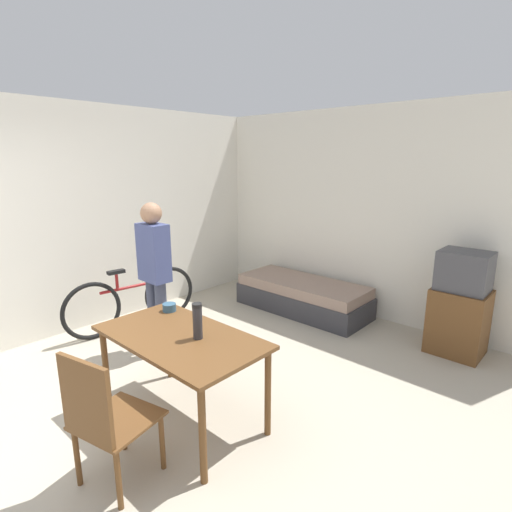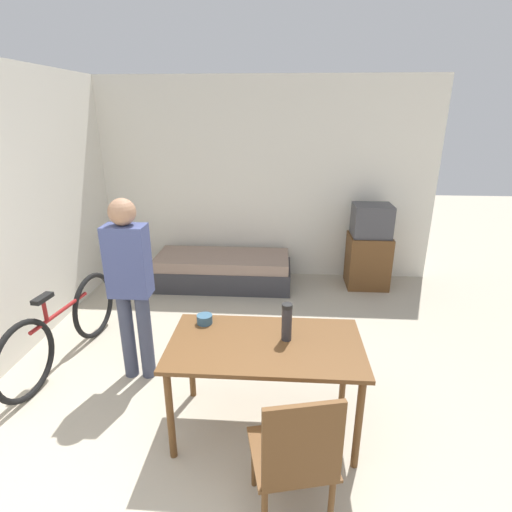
{
  "view_description": "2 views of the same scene",
  "coord_description": "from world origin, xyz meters",
  "px_view_note": "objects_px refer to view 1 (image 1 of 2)",
  "views": [
    {
      "loc": [
        2.71,
        -0.81,
        2.05
      ],
      "look_at": [
        -0.11,
        2.29,
        1.03
      ],
      "focal_mm": 28.0,
      "sensor_mm": 36.0,
      "label": 1
    },
    {
      "loc": [
        0.47,
        -1.51,
        2.26
      ],
      "look_at": [
        0.23,
        2.08,
        0.94
      ],
      "focal_mm": 28.0,
      "sensor_mm": 36.0,
      "label": 2
    }
  ],
  "objects_px": {
    "wooden_chair": "(103,416)",
    "bicycle": "(133,300)",
    "mate_bowl": "(169,307)",
    "thermos_flask": "(197,319)",
    "person_standing": "(155,268)",
    "tv": "(460,306)",
    "daybed": "(303,296)",
    "dining_table": "(181,345)"
  },
  "relations": [
    {
      "from": "wooden_chair",
      "to": "bicycle",
      "type": "bearing_deg",
      "value": 145.3
    },
    {
      "from": "dining_table",
      "to": "tv",
      "type": "bearing_deg",
      "value": 64.99
    },
    {
      "from": "dining_table",
      "to": "wooden_chair",
      "type": "bearing_deg",
      "value": -74.93
    },
    {
      "from": "bicycle",
      "to": "tv",
      "type": "bearing_deg",
      "value": 32.13
    },
    {
      "from": "wooden_chair",
      "to": "person_standing",
      "type": "height_order",
      "value": "person_standing"
    },
    {
      "from": "thermos_flask",
      "to": "mate_bowl",
      "type": "xyz_separation_m",
      "value": [
        -0.62,
        0.19,
        -0.12
      ]
    },
    {
      "from": "person_standing",
      "to": "mate_bowl",
      "type": "relative_size",
      "value": 13.76
    },
    {
      "from": "bicycle",
      "to": "mate_bowl",
      "type": "distance_m",
      "value": 1.57
    },
    {
      "from": "thermos_flask",
      "to": "wooden_chair",
      "type": "bearing_deg",
      "value": -85.96
    },
    {
      "from": "tv",
      "to": "thermos_flask",
      "type": "bearing_deg",
      "value": -112.87
    },
    {
      "from": "tv",
      "to": "dining_table",
      "type": "relative_size",
      "value": 0.83
    },
    {
      "from": "tv",
      "to": "person_standing",
      "type": "bearing_deg",
      "value": -138.41
    },
    {
      "from": "daybed",
      "to": "tv",
      "type": "xyz_separation_m",
      "value": [
        1.96,
        0.11,
        0.32
      ]
    },
    {
      "from": "daybed",
      "to": "wooden_chair",
      "type": "distance_m",
      "value": 3.48
    },
    {
      "from": "daybed",
      "to": "dining_table",
      "type": "height_order",
      "value": "dining_table"
    },
    {
      "from": "mate_bowl",
      "to": "thermos_flask",
      "type": "bearing_deg",
      "value": -16.78
    },
    {
      "from": "wooden_chair",
      "to": "person_standing",
      "type": "relative_size",
      "value": 0.58
    },
    {
      "from": "thermos_flask",
      "to": "dining_table",
      "type": "bearing_deg",
      "value": -158.32
    },
    {
      "from": "mate_bowl",
      "to": "person_standing",
      "type": "bearing_deg",
      "value": 155.12
    },
    {
      "from": "daybed",
      "to": "bicycle",
      "type": "xyz_separation_m",
      "value": [
        -1.22,
        -1.88,
        0.14
      ]
    },
    {
      "from": "tv",
      "to": "bicycle",
      "type": "xyz_separation_m",
      "value": [
        -3.17,
        -1.99,
        -0.18
      ]
    },
    {
      "from": "person_standing",
      "to": "dining_table",
      "type": "bearing_deg",
      "value": -25.87
    },
    {
      "from": "dining_table",
      "to": "thermos_flask",
      "type": "height_order",
      "value": "thermos_flask"
    },
    {
      "from": "daybed",
      "to": "dining_table",
      "type": "xyz_separation_m",
      "value": [
        0.69,
        -2.59,
        0.44
      ]
    },
    {
      "from": "dining_table",
      "to": "mate_bowl",
      "type": "height_order",
      "value": "mate_bowl"
    },
    {
      "from": "bicycle",
      "to": "thermos_flask",
      "type": "xyz_separation_m",
      "value": [
        2.06,
        -0.65,
        0.53
      ]
    },
    {
      "from": "wooden_chair",
      "to": "mate_bowl",
      "type": "distance_m",
      "value": 1.23
    },
    {
      "from": "tv",
      "to": "person_standing",
      "type": "height_order",
      "value": "person_standing"
    },
    {
      "from": "bicycle",
      "to": "wooden_chair",
      "type": "bearing_deg",
      "value": -34.7
    },
    {
      "from": "mate_bowl",
      "to": "wooden_chair",
      "type": "bearing_deg",
      "value": -55.77
    },
    {
      "from": "bicycle",
      "to": "person_standing",
      "type": "distance_m",
      "value": 0.97
    },
    {
      "from": "dining_table",
      "to": "person_standing",
      "type": "distance_m",
      "value": 1.32
    },
    {
      "from": "dining_table",
      "to": "mate_bowl",
      "type": "bearing_deg",
      "value": 152.76
    },
    {
      "from": "dining_table",
      "to": "person_standing",
      "type": "height_order",
      "value": "person_standing"
    },
    {
      "from": "daybed",
      "to": "wooden_chair",
      "type": "height_order",
      "value": "wooden_chair"
    },
    {
      "from": "bicycle",
      "to": "person_standing",
      "type": "bearing_deg",
      "value": -11.4
    },
    {
      "from": "person_standing",
      "to": "mate_bowl",
      "type": "distance_m",
      "value": 0.77
    },
    {
      "from": "wooden_chair",
      "to": "bicycle",
      "type": "height_order",
      "value": "wooden_chair"
    },
    {
      "from": "dining_table",
      "to": "wooden_chair",
      "type": "xyz_separation_m",
      "value": [
        0.2,
        -0.75,
        -0.13
      ]
    },
    {
      "from": "person_standing",
      "to": "thermos_flask",
      "type": "xyz_separation_m",
      "value": [
        1.3,
        -0.5,
        -0.06
      ]
    },
    {
      "from": "tv",
      "to": "person_standing",
      "type": "relative_size",
      "value": 0.69
    },
    {
      "from": "wooden_chair",
      "to": "dining_table",
      "type": "bearing_deg",
      "value": 105.07
    }
  ]
}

